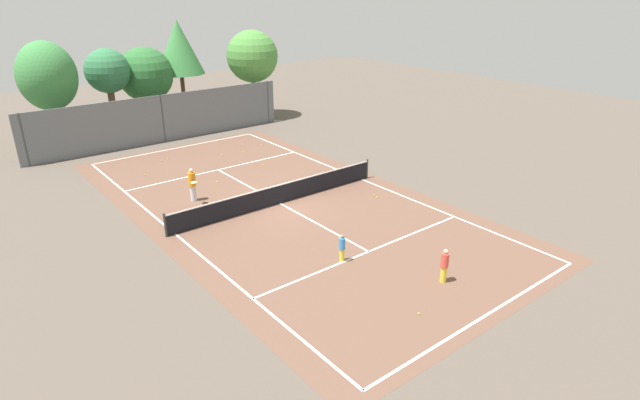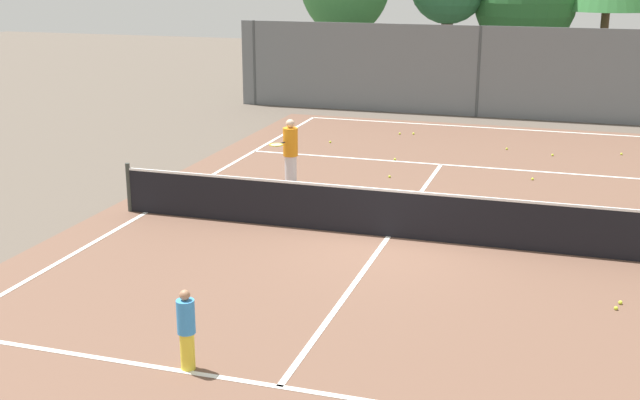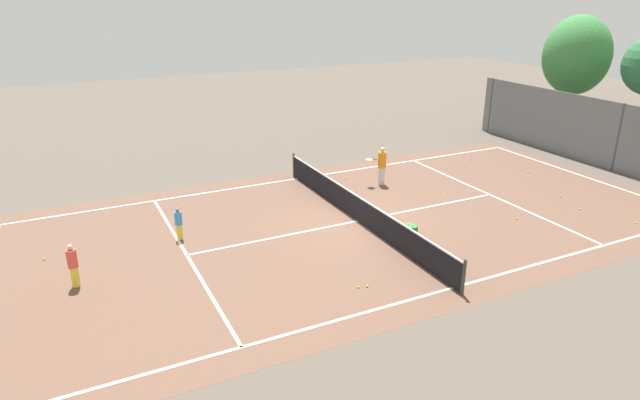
{
  "view_description": "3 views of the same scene",
  "coord_description": "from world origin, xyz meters",
  "px_view_note": "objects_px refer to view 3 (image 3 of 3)",
  "views": [
    {
      "loc": [
        -13.12,
        -19.75,
        10.08
      ],
      "look_at": [
        -0.19,
        -3.45,
        1.37
      ],
      "focal_mm": 29.08,
      "sensor_mm": 36.0,
      "label": 1
    },
    {
      "loc": [
        3.41,
        -15.44,
        5.38
      ],
      "look_at": [
        -0.98,
        -1.53,
        1.12
      ],
      "focal_mm": 46.14,
      "sensor_mm": 36.0,
      "label": 2
    },
    {
      "loc": [
        16.35,
        -9.64,
        8.08
      ],
      "look_at": [
        -1.01,
        -1.08,
        0.68
      ],
      "focal_mm": 30.98,
      "sensor_mm": 36.0,
      "label": 3
    }
  ],
  "objects_px": {
    "ball_crate": "(410,230)",
    "tennis_ball_5": "(517,218)",
    "tennis_ball_2": "(637,223)",
    "tennis_ball_7": "(561,197)",
    "tennis_ball_1": "(529,172)",
    "tennis_ball_3": "(367,286)",
    "tennis_ball_6": "(520,170)",
    "player_1": "(73,265)",
    "tennis_ball_10": "(440,193)",
    "tennis_ball_11": "(580,209)",
    "tennis_ball_12": "(44,259)",
    "player_2": "(179,223)",
    "tennis_ball_8": "(402,245)",
    "tennis_ball_4": "(358,287)",
    "tennis_ball_0": "(464,165)",
    "tennis_ball_13": "(346,178)",
    "player_0": "(382,165)",
    "tennis_ball_9": "(471,184)"
  },
  "relations": [
    {
      "from": "ball_crate",
      "to": "tennis_ball_5",
      "type": "distance_m",
      "value": 4.5
    },
    {
      "from": "tennis_ball_2",
      "to": "tennis_ball_7",
      "type": "xyz_separation_m",
      "value": [
        -3.21,
        -0.31,
        0.0
      ]
    },
    {
      "from": "tennis_ball_1",
      "to": "tennis_ball_3",
      "type": "relative_size",
      "value": 1.0
    },
    {
      "from": "tennis_ball_6",
      "to": "player_1",
      "type": "bearing_deg",
      "value": -82.85
    },
    {
      "from": "tennis_ball_10",
      "to": "tennis_ball_11",
      "type": "relative_size",
      "value": 1.0
    },
    {
      "from": "tennis_ball_12",
      "to": "player_2",
      "type": "bearing_deg",
      "value": 85.72
    },
    {
      "from": "tennis_ball_11",
      "to": "tennis_ball_8",
      "type": "bearing_deg",
      "value": -92.46
    },
    {
      "from": "tennis_ball_4",
      "to": "tennis_ball_12",
      "type": "relative_size",
      "value": 1.0
    },
    {
      "from": "tennis_ball_0",
      "to": "ball_crate",
      "type": "bearing_deg",
      "value": -52.0
    },
    {
      "from": "tennis_ball_1",
      "to": "tennis_ball_12",
      "type": "height_order",
      "value": "same"
    },
    {
      "from": "tennis_ball_5",
      "to": "tennis_ball_13",
      "type": "height_order",
      "value": "same"
    },
    {
      "from": "tennis_ball_0",
      "to": "tennis_ball_3",
      "type": "relative_size",
      "value": 1.0
    },
    {
      "from": "tennis_ball_5",
      "to": "tennis_ball_7",
      "type": "relative_size",
      "value": 1.0
    },
    {
      "from": "player_1",
      "to": "tennis_ball_3",
      "type": "bearing_deg",
      "value": 63.25
    },
    {
      "from": "player_2",
      "to": "tennis_ball_7",
      "type": "relative_size",
      "value": 17.65
    },
    {
      "from": "ball_crate",
      "to": "tennis_ball_6",
      "type": "distance_m",
      "value": 9.82
    },
    {
      "from": "player_1",
      "to": "tennis_ball_4",
      "type": "height_order",
      "value": "player_1"
    },
    {
      "from": "tennis_ball_11",
      "to": "tennis_ball_13",
      "type": "height_order",
      "value": "same"
    },
    {
      "from": "player_0",
      "to": "tennis_ball_12",
      "type": "relative_size",
      "value": 25.65
    },
    {
      "from": "tennis_ball_7",
      "to": "tennis_ball_3",
      "type": "bearing_deg",
      "value": -75.68
    },
    {
      "from": "player_2",
      "to": "tennis_ball_2",
      "type": "relative_size",
      "value": 17.65
    },
    {
      "from": "player_1",
      "to": "player_2",
      "type": "height_order",
      "value": "player_1"
    },
    {
      "from": "ball_crate",
      "to": "tennis_ball_3",
      "type": "distance_m",
      "value": 4.05
    },
    {
      "from": "tennis_ball_9",
      "to": "tennis_ball_10",
      "type": "relative_size",
      "value": 1.0
    },
    {
      "from": "tennis_ball_2",
      "to": "tennis_ball_9",
      "type": "distance_m",
      "value": 6.6
    },
    {
      "from": "player_0",
      "to": "tennis_ball_11",
      "type": "distance_m",
      "value": 8.14
    },
    {
      "from": "player_0",
      "to": "tennis_ball_2",
      "type": "relative_size",
      "value": 25.65
    },
    {
      "from": "player_2",
      "to": "tennis_ball_2",
      "type": "distance_m",
      "value": 16.61
    },
    {
      "from": "tennis_ball_2",
      "to": "tennis_ball_7",
      "type": "height_order",
      "value": "same"
    },
    {
      "from": "tennis_ball_0",
      "to": "tennis_ball_8",
      "type": "height_order",
      "value": "same"
    },
    {
      "from": "tennis_ball_8",
      "to": "tennis_ball_11",
      "type": "relative_size",
      "value": 1.0
    },
    {
      "from": "tennis_ball_10",
      "to": "tennis_ball_13",
      "type": "bearing_deg",
      "value": -142.69
    },
    {
      "from": "tennis_ball_10",
      "to": "ball_crate",
      "type": "bearing_deg",
      "value": -50.94
    },
    {
      "from": "player_0",
      "to": "tennis_ball_5",
      "type": "xyz_separation_m",
      "value": [
        5.66,
        2.46,
        -0.84
      ]
    },
    {
      "from": "tennis_ball_4",
      "to": "tennis_ball_7",
      "type": "bearing_deg",
      "value": 103.65
    },
    {
      "from": "tennis_ball_9",
      "to": "ball_crate",
      "type": "bearing_deg",
      "value": -59.86
    },
    {
      "from": "tennis_ball_3",
      "to": "tennis_ball_12",
      "type": "height_order",
      "value": "same"
    },
    {
      "from": "tennis_ball_7",
      "to": "tennis_ball_9",
      "type": "relative_size",
      "value": 1.0
    },
    {
      "from": "tennis_ball_0",
      "to": "tennis_ball_5",
      "type": "height_order",
      "value": "same"
    },
    {
      "from": "player_1",
      "to": "tennis_ball_1",
      "type": "xyz_separation_m",
      "value": [
        -2.06,
        19.93,
        -0.65
      ]
    },
    {
      "from": "tennis_ball_4",
      "to": "tennis_ball_5",
      "type": "height_order",
      "value": "same"
    },
    {
      "from": "tennis_ball_11",
      "to": "tennis_ball_13",
      "type": "bearing_deg",
      "value": -138.86
    },
    {
      "from": "tennis_ball_2",
      "to": "tennis_ball_6",
      "type": "distance_m",
      "value": 6.76
    },
    {
      "from": "tennis_ball_7",
      "to": "tennis_ball_13",
      "type": "distance_m",
      "value": 9.12
    },
    {
      "from": "player_0",
      "to": "ball_crate",
      "type": "distance_m",
      "value": 5.48
    },
    {
      "from": "tennis_ball_9",
      "to": "tennis_ball_2",
      "type": "bearing_deg",
      "value": 23.21
    },
    {
      "from": "tennis_ball_1",
      "to": "tennis_ball_9",
      "type": "bearing_deg",
      "value": -86.86
    },
    {
      "from": "player_1",
      "to": "tennis_ball_4",
      "type": "bearing_deg",
      "value": 62.9
    },
    {
      "from": "tennis_ball_3",
      "to": "tennis_ball_13",
      "type": "distance_m",
      "value": 9.77
    },
    {
      "from": "tennis_ball_0",
      "to": "tennis_ball_1",
      "type": "distance_m",
      "value": 2.97
    }
  ]
}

